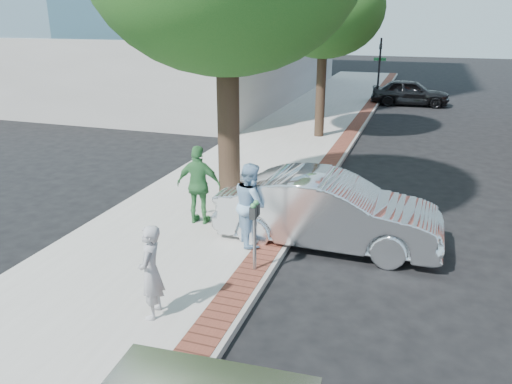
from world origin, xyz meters
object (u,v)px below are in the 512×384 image
at_px(person_officer, 251,204).
at_px(sedan_silver, 328,211).
at_px(parking_meter, 255,222).
at_px(person_green, 199,185).
at_px(bg_car, 410,92).
at_px(person_gray, 151,272).

relative_size(person_officer, sedan_silver, 0.37).
xyz_separation_m(parking_meter, person_green, (-2.07, 1.88, -0.07)).
height_order(parking_meter, person_green, person_green).
bearing_deg(bg_car, sedan_silver, 174.75).
bearing_deg(bg_car, person_gray, 170.02).
height_order(person_gray, person_green, person_green).
bearing_deg(parking_meter, person_gray, -117.90).
bearing_deg(sedan_silver, bg_car, -2.48).
xyz_separation_m(person_gray, person_green, (-0.95, 3.99, 0.15)).
relative_size(person_gray, person_officer, 0.89).
relative_size(person_green, sedan_silver, 0.39).
xyz_separation_m(sedan_silver, bg_car, (0.93, 20.29, -0.08)).
bearing_deg(person_green, sedan_silver, 178.37).
bearing_deg(person_officer, bg_car, -37.90).
relative_size(parking_meter, person_officer, 0.79).
bearing_deg(parking_meter, sedan_silver, 60.91).
distance_m(person_gray, person_officer, 3.37).
relative_size(parking_meter, sedan_silver, 0.29).
height_order(sedan_silver, bg_car, sedan_silver).
relative_size(person_gray, bg_car, 0.38).
bearing_deg(sedan_silver, person_officer, 116.44).
xyz_separation_m(person_officer, sedan_silver, (1.59, 0.79, -0.25)).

